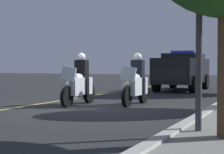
{
  "coord_description": "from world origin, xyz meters",
  "views": [
    {
      "loc": [
        10.82,
        5.48,
        1.32
      ],
      "look_at": [
        -1.53,
        0.0,
        0.9
      ],
      "focal_mm": 63.09,
      "sensor_mm": 36.0,
      "label": 1
    }
  ],
  "objects": [
    {
      "name": "lane_stripe_center",
      "position": [
        0.0,
        -2.11,
        0.0
      ],
      "size": [
        48.0,
        0.12,
        0.01
      ],
      "primitive_type": "cube",
      "color": "#E0D14C",
      "rests_on": "ground"
    },
    {
      "name": "curb_strip",
      "position": [
        0.0,
        3.61,
        0.07
      ],
      "size": [
        48.0,
        0.24,
        0.15
      ],
      "primitive_type": "cube",
      "color": "#B7B5AD",
      "rests_on": "ground"
    },
    {
      "name": "ground_plane",
      "position": [
        0.0,
        0.0,
        0.0
      ],
      "size": [
        80.0,
        80.0,
        0.0
      ],
      "primitive_type": "plane",
      "color": "#28282B"
    },
    {
      "name": "police_suv",
      "position": [
        -9.19,
        0.58,
        1.07
      ],
      "size": [
        4.91,
        2.09,
        2.05
      ],
      "color": "black",
      "rests_on": "ground"
    },
    {
      "name": "police_motorcycle_lead_left",
      "position": [
        -0.51,
        -0.74,
        0.7
      ],
      "size": [
        2.14,
        0.56,
        1.72
      ],
      "color": "black",
      "rests_on": "ground"
    },
    {
      "name": "police_motorcycle_lead_right",
      "position": [
        -1.25,
        0.97,
        0.7
      ],
      "size": [
        2.14,
        0.56,
        1.72
      ],
      "color": "black",
      "rests_on": "ground"
    }
  ]
}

